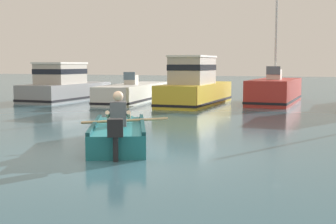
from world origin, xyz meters
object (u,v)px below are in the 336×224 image
at_px(moored_boat_yellow, 195,87).
at_px(moored_boat_red, 275,92).
at_px(moored_boat_grey, 65,86).
at_px(rowboat_with_person, 119,134).
at_px(moored_boat_white, 135,93).

xyz_separation_m(moored_boat_yellow, moored_boat_red, (3.10, 2.06, -0.25)).
xyz_separation_m(moored_boat_grey, moored_boat_red, (9.78, 2.04, -0.15)).
xyz_separation_m(rowboat_with_person, moored_boat_yellow, (-1.66, 10.10, 0.53)).
relative_size(moored_boat_grey, moored_boat_red, 1.03).
distance_m(rowboat_with_person, moored_boat_grey, 13.12).
bearing_deg(moored_boat_yellow, moored_boat_white, 166.78).
relative_size(moored_boat_yellow, moored_boat_red, 1.07).
bearing_deg(moored_boat_grey, rowboat_with_person, -50.49).
height_order(rowboat_with_person, moored_boat_yellow, moored_boat_yellow).
bearing_deg(moored_boat_grey, moored_boat_red, 11.78).
xyz_separation_m(rowboat_with_person, moored_boat_red, (1.44, 12.16, 0.28)).
bearing_deg(moored_boat_grey, moored_boat_white, 12.32).
xyz_separation_m(rowboat_with_person, moored_boat_grey, (-8.34, 10.12, 0.43)).
bearing_deg(moored_boat_white, rowboat_with_person, -65.60).
height_order(moored_boat_yellow, moored_boat_red, moored_boat_red).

